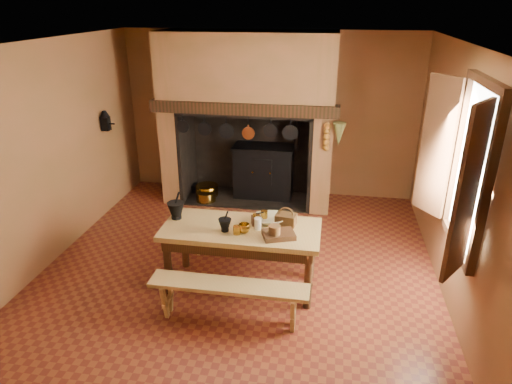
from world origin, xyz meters
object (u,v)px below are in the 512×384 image
Objects in this scene: mixing_bowl at (269,219)px; work_table at (241,237)px; wicker_basket at (286,219)px; iron_range at (264,171)px; coffee_grinder at (256,220)px; bench_front at (229,293)px.

work_table is at bearing -149.76° from mixing_bowl.
work_table is 0.56m from wicker_basket.
iron_range is 4.63× the size of mixing_bowl.
work_table is at bearing -167.22° from coffee_grinder.
iron_range reaches higher than work_table.
work_table is at bearing -153.39° from wicker_basket.
bench_front is at bearing -111.74° from wicker_basket.
coffee_grinder is at bearing 78.57° from bench_front.
coffee_grinder reaches higher than mixing_bowl.
wicker_basket is (0.20, -0.02, 0.03)m from mixing_bowl.
work_table is 1.08× the size of bench_front.
iron_range reaches higher than bench_front.
mixing_bowl is at bearing -176.09° from wicker_basket.
bench_front is 1.11m from wicker_basket.
coffee_grinder is at bearing -161.07° from wicker_basket.
wicker_basket is at bearing -75.88° from iron_range.
bench_front is 0.95m from coffee_grinder.
bench_front is at bearing -120.73° from coffee_grinder.
iron_range is 6.24× the size of wicker_basket.
work_table reaches higher than bench_front.
wicker_basket is (0.65, -2.59, 0.38)m from iron_range.
iron_range is 2.64m from mixing_bowl.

